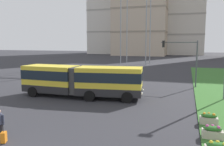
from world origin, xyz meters
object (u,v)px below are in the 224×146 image
object	(u,v)px
flower_planter_2	(212,132)
articulated_bus	(81,80)
car_black_sedan	(88,74)
traffic_light_far_right	(184,55)
rolling_suitcase	(4,137)
apartment_tower_west	(109,13)
apartment_tower_westcentre	(142,0)
flower_planter_3	(209,119)
apartment_tower_centre	(186,7)

from	to	relation	value
flower_planter_2	articulated_bus	bearing A→B (deg)	147.95
car_black_sedan	traffic_light_far_right	world-z (taller)	traffic_light_far_right
car_black_sedan	rolling_suitcase	size ratio (longest dim) A/B	4.56
articulated_bus	car_black_sedan	world-z (taller)	articulated_bus
articulated_bus	apartment_tower_west	size ratio (longest dim) A/B	0.30
rolling_suitcase	flower_planter_2	bearing A→B (deg)	20.08
traffic_light_far_right	apartment_tower_westcentre	xyz separation A→B (m)	(-18.50, 70.70, 19.17)
apartment_tower_west	car_black_sedan	bearing A→B (deg)	-73.47
apartment_tower_west	rolling_suitcase	bearing A→B (deg)	-74.46
flower_planter_3	apartment_tower_west	size ratio (longest dim) A/B	0.03
articulated_bus	flower_planter_2	xyz separation A→B (m)	(11.14, -6.97, -1.23)
car_black_sedan	apartment_tower_westcentre	xyz separation A→B (m)	(-5.35, 68.64, 22.27)
articulated_bus	flower_planter_3	xyz separation A→B (m)	(11.14, -4.60, -1.23)
articulated_bus	apartment_tower_centre	size ratio (longest dim) A/B	0.29
rolling_suitcase	car_black_sedan	bearing A→B (deg)	101.73
car_black_sedan	traffic_light_far_right	bearing A→B (deg)	-8.91
apartment_tower_westcentre	flower_planter_2	bearing A→B (deg)	-76.71
apartment_tower_west	flower_planter_2	bearing A→B (deg)	-68.38
car_black_sedan	flower_planter_3	size ratio (longest dim) A/B	4.02
articulated_bus	flower_planter_2	bearing A→B (deg)	-32.05
apartment_tower_west	traffic_light_far_right	bearing A→B (deg)	-65.85
traffic_light_far_right	apartment_tower_centre	world-z (taller)	apartment_tower_centre
articulated_bus	apartment_tower_centre	bearing A→B (deg)	84.72
rolling_suitcase	apartment_tower_west	size ratio (longest dim) A/B	0.02
rolling_suitcase	apartment_tower_westcentre	bearing A→B (deg)	96.21
flower_planter_2	traffic_light_far_right	distance (m)	15.98
flower_planter_2	flower_planter_3	xyz separation A→B (m)	(0.00, 2.37, 0.00)
flower_planter_3	apartment_tower_centre	xyz separation A→B (m)	(-2.65, 96.37, 20.39)
rolling_suitcase	apartment_tower_centre	bearing A→B (deg)	85.59
articulated_bus	rolling_suitcase	size ratio (longest dim) A/B	12.33
flower_planter_2	apartment_tower_centre	distance (m)	100.86
apartment_tower_west	apartment_tower_centre	xyz separation A→B (m)	(36.31, 0.46, 1.05)
car_black_sedan	apartment_tower_west	distance (m)	86.33
apartment_tower_westcentre	car_black_sedan	bearing A→B (deg)	-85.54
articulated_bus	flower_planter_3	bearing A→B (deg)	-22.44
car_black_sedan	apartment_tower_west	bearing A→B (deg)	106.53
apartment_tower_centre	traffic_light_far_right	bearing A→B (deg)	-89.45
flower_planter_3	apartment_tower_westcentre	bearing A→B (deg)	103.65
car_black_sedan	apartment_tower_centre	size ratio (longest dim) A/B	0.11
articulated_bus	apartment_tower_centre	world-z (taller)	apartment_tower_centre
rolling_suitcase	apartment_tower_west	distance (m)	107.79
articulated_bus	rolling_suitcase	bearing A→B (deg)	-86.94
apartment_tower_west	apartment_tower_centre	distance (m)	36.33
apartment_tower_centre	flower_planter_2	bearing A→B (deg)	-88.46
traffic_light_far_right	flower_planter_2	bearing A→B (deg)	-83.19
traffic_light_far_right	apartment_tower_westcentre	size ratio (longest dim) A/B	0.12
apartment_tower_centre	apartment_tower_west	bearing A→B (deg)	-179.28
flower_planter_2	traffic_light_far_right	size ratio (longest dim) A/B	0.20
rolling_suitcase	flower_planter_2	distance (m)	11.24
traffic_light_far_right	rolling_suitcase	bearing A→B (deg)	-114.22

